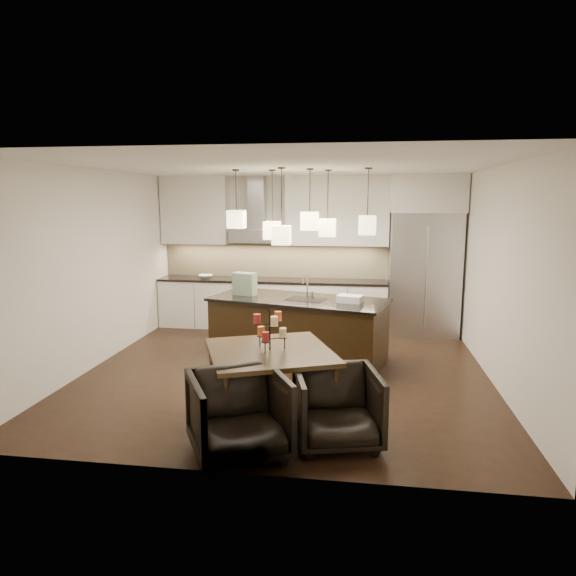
# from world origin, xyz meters

# --- Properties ---
(floor) EXTENTS (5.50, 5.50, 0.02)m
(floor) POSITION_xyz_m (0.00, 0.00, -0.01)
(floor) COLOR black
(floor) RESTS_ON ground
(ceiling) EXTENTS (5.50, 5.50, 0.02)m
(ceiling) POSITION_xyz_m (0.00, 0.00, 2.81)
(ceiling) COLOR white
(ceiling) RESTS_ON wall_back
(wall_back) EXTENTS (5.50, 0.02, 2.80)m
(wall_back) POSITION_xyz_m (0.00, 2.76, 1.40)
(wall_back) COLOR silver
(wall_back) RESTS_ON ground
(wall_front) EXTENTS (5.50, 0.02, 2.80)m
(wall_front) POSITION_xyz_m (0.00, -2.76, 1.40)
(wall_front) COLOR silver
(wall_front) RESTS_ON ground
(wall_left) EXTENTS (0.02, 5.50, 2.80)m
(wall_left) POSITION_xyz_m (-2.76, 0.00, 1.40)
(wall_left) COLOR silver
(wall_left) RESTS_ON ground
(wall_right) EXTENTS (0.02, 5.50, 2.80)m
(wall_right) POSITION_xyz_m (2.76, 0.00, 1.40)
(wall_right) COLOR silver
(wall_right) RESTS_ON ground
(refrigerator) EXTENTS (1.20, 0.72, 2.15)m
(refrigerator) POSITION_xyz_m (2.10, 2.38, 1.07)
(refrigerator) COLOR #B7B7BA
(refrigerator) RESTS_ON floor
(fridge_panel) EXTENTS (1.26, 0.72, 0.65)m
(fridge_panel) POSITION_xyz_m (2.10, 2.38, 2.47)
(fridge_panel) COLOR silver
(fridge_panel) RESTS_ON refrigerator
(lower_cabinets) EXTENTS (4.21, 0.62, 0.88)m
(lower_cabinets) POSITION_xyz_m (-0.62, 2.43, 0.44)
(lower_cabinets) COLOR silver
(lower_cabinets) RESTS_ON floor
(countertop) EXTENTS (4.21, 0.66, 0.04)m
(countertop) POSITION_xyz_m (-0.62, 2.43, 0.90)
(countertop) COLOR black
(countertop) RESTS_ON lower_cabinets
(backsplash) EXTENTS (4.21, 0.02, 0.63)m
(backsplash) POSITION_xyz_m (-0.62, 2.73, 1.24)
(backsplash) COLOR #C0B78F
(backsplash) RESTS_ON countertop
(upper_cab_left) EXTENTS (1.25, 0.35, 1.25)m
(upper_cab_left) POSITION_xyz_m (-2.10, 2.57, 2.17)
(upper_cab_left) COLOR silver
(upper_cab_left) RESTS_ON wall_back
(upper_cab_right) EXTENTS (1.85, 0.35, 1.25)m
(upper_cab_right) POSITION_xyz_m (0.55, 2.57, 2.17)
(upper_cab_right) COLOR silver
(upper_cab_right) RESTS_ON wall_back
(hood_canopy) EXTENTS (0.90, 0.52, 0.24)m
(hood_canopy) POSITION_xyz_m (-0.93, 2.48, 1.72)
(hood_canopy) COLOR #B7B7BA
(hood_canopy) RESTS_ON wall_back
(hood_chimney) EXTENTS (0.30, 0.28, 0.96)m
(hood_chimney) POSITION_xyz_m (-0.93, 2.59, 2.32)
(hood_chimney) COLOR #B7B7BA
(hood_chimney) RESTS_ON hood_canopy
(fruit_bowl) EXTENTS (0.29, 0.29, 0.06)m
(fruit_bowl) POSITION_xyz_m (-1.88, 2.38, 0.95)
(fruit_bowl) COLOR silver
(fruit_bowl) RESTS_ON countertop
(island_body) EXTENTS (2.69, 1.61, 0.89)m
(island_body) POSITION_xyz_m (0.10, 0.61, 0.44)
(island_body) COLOR black
(island_body) RESTS_ON floor
(island_top) EXTENTS (2.79, 1.71, 0.04)m
(island_top) POSITION_xyz_m (0.10, 0.61, 0.91)
(island_top) COLOR black
(island_top) RESTS_ON island_body
(faucet) EXTENTS (0.16, 0.26, 0.38)m
(faucet) POSITION_xyz_m (0.22, 0.68, 1.12)
(faucet) COLOR silver
(faucet) RESTS_ON island_top
(tote_bag) EXTENTS (0.38, 0.26, 0.34)m
(tote_bag) POSITION_xyz_m (-0.76, 0.78, 1.10)
(tote_bag) COLOR #164620
(tote_bag) RESTS_ON island_top
(food_container) EXTENTS (0.39, 0.32, 0.10)m
(food_container) POSITION_xyz_m (0.86, 0.43, 0.98)
(food_container) COLOR silver
(food_container) RESTS_ON island_top
(dining_table) EXTENTS (1.67, 1.67, 0.77)m
(dining_table) POSITION_xyz_m (0.05, -1.54, 0.38)
(dining_table) COLOR black
(dining_table) RESTS_ON floor
(candelabra) EXTENTS (0.48, 0.48, 0.45)m
(candelabra) POSITION_xyz_m (0.05, -1.54, 0.99)
(candelabra) COLOR black
(candelabra) RESTS_ON dining_table
(candle_a) EXTENTS (0.10, 0.10, 0.10)m
(candle_a) POSITION_xyz_m (0.19, -1.48, 0.95)
(candle_a) COLOR beige
(candle_a) RESTS_ON candelabra
(candle_b) EXTENTS (0.10, 0.10, 0.10)m
(candle_b) POSITION_xyz_m (-0.06, -1.45, 0.95)
(candle_b) COLOR orange
(candle_b) RESTS_ON candelabra
(candle_c) EXTENTS (0.10, 0.10, 0.10)m
(candle_c) POSITION_xyz_m (0.03, -1.68, 0.95)
(candle_c) COLOR maroon
(candle_c) RESTS_ON candelabra
(candle_d) EXTENTS (0.10, 0.10, 0.10)m
(candle_d) POSITION_xyz_m (0.12, -1.41, 1.12)
(candle_d) COLOR orange
(candle_d) RESTS_ON candelabra
(candle_e) EXTENTS (0.10, 0.10, 0.10)m
(candle_e) POSITION_xyz_m (-0.08, -1.57, 1.12)
(candle_e) COLOR maroon
(candle_e) RESTS_ON candelabra
(candle_f) EXTENTS (0.10, 0.10, 0.10)m
(candle_f) POSITION_xyz_m (0.12, -1.65, 1.12)
(candle_f) COLOR beige
(candle_f) RESTS_ON candelabra
(armchair_left) EXTENTS (1.16, 1.17, 0.80)m
(armchair_left) POSITION_xyz_m (-0.08, -2.43, 0.40)
(armchair_left) COLOR black
(armchair_left) RESTS_ON floor
(armchair_right) EXTENTS (0.97, 0.99, 0.75)m
(armchair_right) POSITION_xyz_m (0.81, -2.06, 0.37)
(armchair_right) COLOR black
(armchair_right) RESTS_ON floor
(pendant_a) EXTENTS (0.24, 0.24, 0.26)m
(pendant_a) POSITION_xyz_m (-0.81, 0.56, 2.09)
(pendant_a) COLOR beige
(pendant_a) RESTS_ON ceiling
(pendant_b) EXTENTS (0.24, 0.24, 0.26)m
(pendant_b) POSITION_xyz_m (-0.30, 0.68, 1.92)
(pendant_b) COLOR beige
(pendant_b) RESTS_ON ceiling
(pendant_c) EXTENTS (0.24, 0.24, 0.26)m
(pendant_c) POSITION_xyz_m (0.27, 0.50, 2.07)
(pendant_c) COLOR beige
(pendant_c) RESTS_ON ceiling
(pendant_d) EXTENTS (0.24, 0.24, 0.26)m
(pendant_d) POSITION_xyz_m (0.50, 0.79, 1.96)
(pendant_d) COLOR beige
(pendant_d) RESTS_ON ceiling
(pendant_e) EXTENTS (0.24, 0.24, 0.26)m
(pendant_e) POSITION_xyz_m (1.08, 0.40, 2.02)
(pendant_e) COLOR beige
(pendant_e) RESTS_ON ceiling
(pendant_f) EXTENTS (0.24, 0.24, 0.26)m
(pendant_f) POSITION_xyz_m (-0.09, 0.19, 1.89)
(pendant_f) COLOR beige
(pendant_f) RESTS_ON ceiling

